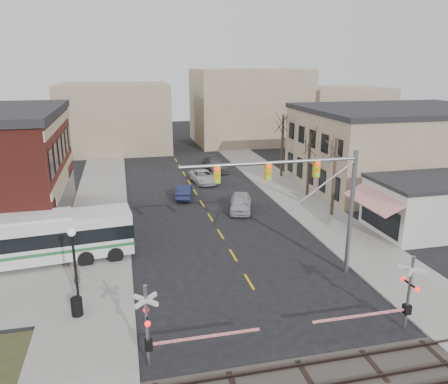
# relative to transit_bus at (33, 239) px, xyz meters

# --- Properties ---
(ground) EXTENTS (160.00, 160.00, 0.00)m
(ground) POSITION_rel_transit_bus_xyz_m (13.23, -7.58, -1.86)
(ground) COLOR black
(ground) RESTS_ON ground
(sidewalk_west) EXTENTS (5.00, 60.00, 0.12)m
(sidewalk_west) POSITION_rel_transit_bus_xyz_m (3.73, 12.42, -1.80)
(sidewalk_west) COLOR gray
(sidewalk_west) RESTS_ON ground
(sidewalk_east) EXTENTS (5.00, 60.00, 0.12)m
(sidewalk_east) POSITION_rel_transit_bus_xyz_m (22.73, 12.42, -1.80)
(sidewalk_east) COLOR gray
(sidewalk_east) RESTS_ON ground
(tan_building) EXTENTS (20.30, 15.30, 8.50)m
(tan_building) POSITION_rel_transit_bus_xyz_m (35.23, 12.42, 2.40)
(tan_building) COLOR gray
(tan_building) RESTS_ON ground
(awning_shop) EXTENTS (9.74, 6.20, 4.30)m
(awning_shop) POSITION_rel_transit_bus_xyz_m (29.20, -0.58, 0.31)
(awning_shop) COLOR beige
(awning_shop) RESTS_ON ground
(tree_east_a) EXTENTS (0.28, 0.28, 6.75)m
(tree_east_a) POSITION_rel_transit_bus_xyz_m (23.73, 4.42, 1.64)
(tree_east_a) COLOR #382B21
(tree_east_a) RESTS_ON sidewalk_east
(tree_east_b) EXTENTS (0.28, 0.28, 6.30)m
(tree_east_b) POSITION_rel_transit_bus_xyz_m (24.03, 10.42, 1.41)
(tree_east_b) COLOR #382B21
(tree_east_b) RESTS_ON sidewalk_east
(tree_east_c) EXTENTS (0.28, 0.28, 7.20)m
(tree_east_c) POSITION_rel_transit_bus_xyz_m (24.23, 18.42, 1.86)
(tree_east_c) COLOR #382B21
(tree_east_c) RESTS_ON sidewalk_east
(transit_bus) EXTENTS (13.02, 4.08, 3.30)m
(transit_bus) POSITION_rel_transit_bus_xyz_m (0.00, 0.00, 0.00)
(transit_bus) COLOR silver
(transit_bus) RESTS_ON ground
(traffic_signal_mast) EXTENTS (10.78, 0.30, 8.00)m
(traffic_signal_mast) POSITION_rel_transit_bus_xyz_m (16.77, -5.72, 3.92)
(traffic_signal_mast) COLOR gray
(traffic_signal_mast) RESTS_ON ground
(rr_crossing_west) EXTENTS (5.60, 1.36, 4.00)m
(rr_crossing_west) POSITION_rel_transit_bus_xyz_m (7.13, -12.03, 0.11)
(rr_crossing_west) COLOR gray
(rr_crossing_west) RESTS_ON ground
(rr_crossing_east) EXTENTS (5.60, 1.36, 4.00)m
(rr_crossing_east) POSITION_rel_transit_bus_xyz_m (19.12, -12.09, 0.11)
(rr_crossing_east) COLOR gray
(rr_crossing_east) RESTS_ON ground
(street_lamp) EXTENTS (0.44, 0.44, 4.50)m
(street_lamp) POSITION_rel_transit_bus_xyz_m (3.24, -6.10, 1.47)
(street_lamp) COLOR black
(street_lamp) RESTS_ON sidewalk_west
(trash_bin) EXTENTS (0.60, 0.60, 1.00)m
(trash_bin) POSITION_rel_transit_bus_xyz_m (3.26, -7.21, -1.24)
(trash_bin) COLOR black
(trash_bin) RESTS_ON sidewalk_west
(car_a) EXTENTS (3.12, 5.00, 1.59)m
(car_a) POSITION_rel_transit_bus_xyz_m (16.27, 7.57, -1.06)
(car_a) COLOR #ACACB0
(car_a) RESTS_ON ground
(car_b) EXTENTS (2.26, 4.35, 1.36)m
(car_b) POSITION_rel_transit_bus_xyz_m (11.84, 12.77, -1.18)
(car_b) COLOR #191E3E
(car_b) RESTS_ON ground
(car_c) EXTENTS (2.79, 5.15, 1.37)m
(car_c) POSITION_rel_transit_bus_xyz_m (14.77, 17.97, -1.17)
(car_c) COLOR #B5B5B5
(car_c) RESTS_ON ground
(car_d) EXTENTS (2.64, 5.52, 1.55)m
(car_d) POSITION_rel_transit_bus_xyz_m (17.21, 23.17, -1.08)
(car_d) COLOR #434247
(car_d) RESTS_ON ground
(pedestrian_near) EXTENTS (0.58, 0.76, 1.85)m
(pedestrian_near) POSITION_rel_transit_bus_xyz_m (3.07, -4.33, -0.81)
(pedestrian_near) COLOR #62504E
(pedestrian_near) RESTS_ON sidewalk_west
(pedestrian_far) EXTENTS (0.97, 1.02, 1.66)m
(pedestrian_far) POSITION_rel_transit_bus_xyz_m (3.59, 0.10, -0.91)
(pedestrian_far) COLOR #2B374C
(pedestrian_far) RESTS_ON sidewalk_west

